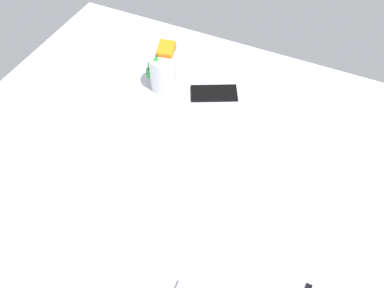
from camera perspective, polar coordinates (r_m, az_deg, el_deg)
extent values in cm
cylinder|color=silver|center=(123.00, -3.90, 10.10)|extent=(9.00, 9.00, 11.00)
cube|color=blue|center=(124.32, -3.56, 9.27)|extent=(6.68, 5.64, 4.50)
cube|color=#268C33|center=(122.73, -4.93, 9.81)|extent=(4.82, 6.37, 3.65)
cube|color=#268C33|center=(121.88, -4.63, 10.79)|extent=(6.81, 6.80, 4.37)
cube|color=#268C33|center=(120.62, -4.29, 11.60)|extent=(5.86, 4.90, 3.55)
cube|color=orange|center=(120.84, -3.61, 12.99)|extent=(6.79, 5.81, 4.68)
cube|color=black|center=(123.45, 3.11, 7.15)|extent=(12.26, 15.56, 0.80)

